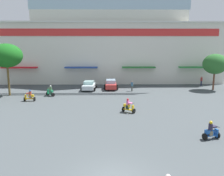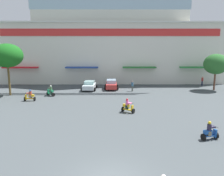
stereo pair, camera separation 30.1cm
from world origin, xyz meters
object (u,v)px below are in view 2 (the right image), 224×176
parked_car_1 (111,84)px  scooter_rider_1 (30,96)px  scooter_rider_7 (51,91)px  pedestrian_1 (202,80)px  scooter_rider_3 (210,132)px  parked_car_0 (89,85)px  scooter_rider_6 (128,107)px  plaza_tree_0 (7,56)px  plaza_tree_1 (216,64)px  pedestrian_0 (132,85)px

parked_car_1 → scooter_rider_1: (-10.50, -7.88, -0.16)m
scooter_rider_1 → scooter_rider_7: (1.92, 2.92, 0.03)m
pedestrian_1 → scooter_rider_3: bearing=-110.1°
parked_car_0 → scooter_rider_3: bearing=-60.8°
parked_car_1 → scooter_rider_6: bearing=-82.5°
plaza_tree_0 → scooter_rider_7: bearing=-4.2°
plaza_tree_1 → parked_car_1: (-16.30, 1.00, -3.35)m
scooter_rider_3 → scooter_rider_6: (-5.73, 7.18, 0.03)m
scooter_rider_6 → pedestrian_1: size_ratio=0.93×
scooter_rider_1 → pedestrian_1: size_ratio=0.90×
parked_car_1 → scooter_rider_1: 13.13m
scooter_rider_1 → scooter_rider_6: scooter_rider_6 is taller
scooter_rider_3 → scooter_rider_6: 9.19m
parked_car_1 → scooter_rider_6: size_ratio=2.69×
parked_car_0 → pedestrian_1: (19.43, 3.59, 0.20)m
scooter_rider_3 → plaza_tree_1: bearing=65.3°
scooter_rider_3 → pedestrian_0: (-4.22, 18.32, 0.34)m
scooter_rider_7 → pedestrian_1: pedestrian_1 is taller
parked_car_1 → scooter_rider_3: size_ratio=2.75×
parked_car_0 → scooter_rider_1: 10.07m
scooter_rider_7 → plaza_tree_0: bearing=175.8°
scooter_rider_3 → scooter_rider_1: bearing=145.5°
pedestrian_1 → scooter_rider_6: bearing=-131.7°
scooter_rider_1 → pedestrian_0: pedestrian_0 is taller
scooter_rider_3 → pedestrian_1: (8.49, 23.16, 0.32)m
parked_car_1 → pedestrian_0: (3.24, -1.91, 0.17)m
scooter_rider_6 → pedestrian_1: (14.22, 15.98, 0.29)m
plaza_tree_1 → scooter_rider_6: (-14.57, -12.05, -3.48)m
pedestrian_0 → pedestrian_1: 13.60m
scooter_rider_1 → pedestrian_0: bearing=23.5°
scooter_rider_3 → scooter_rider_7: 22.14m
parked_car_0 → pedestrian_0: bearing=-10.5°
scooter_rider_3 → pedestrian_1: bearing=69.9°
scooter_rider_3 → scooter_rider_7: (-16.04, 15.27, 0.04)m
plaza_tree_1 → pedestrian_0: 13.47m
scooter_rider_1 → pedestrian_0: 14.98m
scooter_rider_3 → pedestrian_1: pedestrian_1 is taller
pedestrian_1 → pedestrian_0: bearing=-159.2°
parked_car_0 → scooter_rider_7: (-5.09, -4.30, -0.08)m
scooter_rider_6 → pedestrian_1: pedestrian_1 is taller
plaza_tree_1 → scooter_rider_3: size_ratio=3.85×
parked_car_0 → parked_car_1: (3.48, 0.66, 0.05)m
plaza_tree_0 → scooter_rider_7: (5.88, -0.43, -4.97)m
parked_car_1 → pedestrian_1: pedestrian_1 is taller
parked_car_1 → scooter_rider_7: scooter_rider_7 is taller
scooter_rider_3 → pedestrian_1: 24.67m
parked_car_0 → parked_car_1: 3.55m
pedestrian_0 → plaza_tree_1: bearing=4.0°
scooter_rider_1 → plaza_tree_1: bearing=14.4°
plaza_tree_0 → plaza_tree_1: bearing=6.6°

